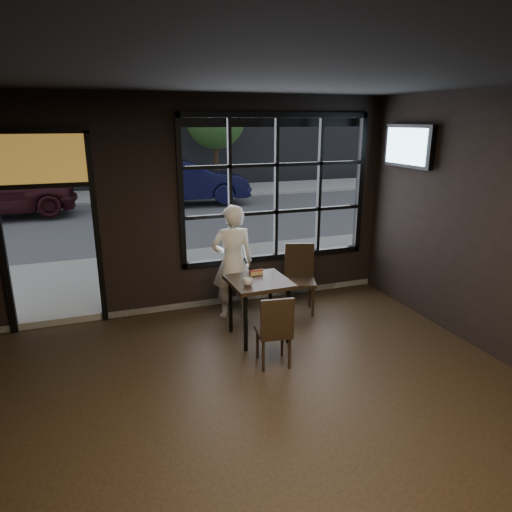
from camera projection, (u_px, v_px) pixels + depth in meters
name	position (u px, v px, depth m)	size (l,w,h in m)	color
floor	(297.00, 451.00, 4.07)	(6.00, 7.00, 0.02)	black
ceiling	(309.00, 62.00, 3.15)	(6.00, 7.00, 0.02)	black
window_frame	(276.00, 189.00, 7.10)	(3.06, 0.12, 2.28)	black
stained_transom	(40.00, 159.00, 5.88)	(1.20, 0.06, 0.70)	orange
street_asphalt	(119.00, 173.00, 25.73)	(60.00, 41.00, 0.04)	#545456
building_across	(108.00, 22.00, 22.67)	(28.00, 12.00, 15.00)	#5B5956
cafe_table	(259.00, 309.00, 6.07)	(0.76, 0.76, 0.83)	black
chair_near	(273.00, 329.00, 5.40)	(0.39, 0.39, 0.90)	black
chair_window	(300.00, 280.00, 6.87)	(0.45, 0.45, 1.03)	black
man	(233.00, 262.00, 6.59)	(0.62, 0.41, 1.70)	white
hotdog	(256.00, 273.00, 6.15)	(0.20, 0.08, 0.06)	tan
cup	(248.00, 282.00, 5.75)	(0.12, 0.12, 0.10)	silver
tv	(409.00, 146.00, 6.68)	(0.12, 1.05, 0.61)	black
navy_car	(183.00, 181.00, 15.54)	(1.54, 4.42, 1.46)	black
tree_left	(27.00, 116.00, 16.00)	(2.47, 2.47, 4.22)	#332114
tree_right	(215.00, 119.00, 18.23)	(2.38, 2.38, 4.07)	#332114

